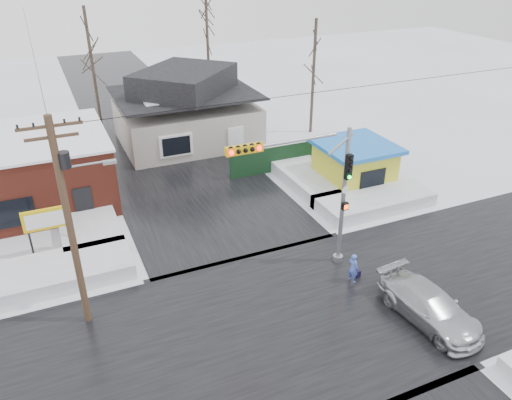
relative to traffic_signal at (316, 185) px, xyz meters
name	(u,v)px	position (x,y,z in m)	size (l,w,h in m)	color
ground	(295,319)	(-2.43, -2.97, -4.54)	(120.00, 120.00, 0.00)	white
road_ns	(295,319)	(-2.43, -2.97, -4.53)	(10.00, 120.00, 0.02)	black
road_ew	(295,319)	(-2.43, -2.97, -4.53)	(120.00, 10.00, 0.02)	black
snowbank_nw	(56,273)	(-11.43, 4.03, -4.14)	(7.00, 3.00, 0.80)	white
snowbank_ne	(374,201)	(6.57, 4.03, -4.14)	(7.00, 3.00, 0.80)	white
snowbank_nside_w	(86,216)	(-9.43, 9.03, -4.14)	(3.00, 8.00, 0.80)	white
snowbank_nside_e	(304,174)	(4.57, 9.03, -4.14)	(3.00, 8.00, 0.80)	white
traffic_signal	(316,185)	(0.00, 0.00, 0.00)	(6.05, 0.68, 7.00)	gray
utility_pole	(69,214)	(-10.36, 0.53, 0.57)	(3.15, 0.44, 9.00)	#382619
brick_building	(2,174)	(-13.43, 13.03, -2.46)	(12.20, 8.20, 4.12)	maroon
marquee_sign	(46,220)	(-11.43, 6.53, -2.62)	(2.20, 0.21, 2.55)	black
house	(186,109)	(-0.43, 19.03, -1.92)	(10.40, 8.40, 5.76)	#ACA79C
kiosk	(354,165)	(7.07, 7.03, -3.08)	(4.60, 4.60, 2.88)	gold
fence	(284,158)	(4.07, 11.03, -3.64)	(8.00, 0.12, 1.80)	black
tree_far_left	(88,35)	(-6.43, 23.03, 3.41)	(3.00, 3.00, 10.00)	#332821
tree_far_mid	(206,3)	(3.57, 25.03, 5.00)	(3.00, 3.00, 12.00)	#332821
tree_far_right	(315,43)	(9.57, 17.03, 2.62)	(3.00, 3.00, 9.00)	#332821
pedestrian	(353,268)	(1.25, -1.71, -3.79)	(0.55, 0.36, 1.50)	#465FC4
car	(429,306)	(2.68, -5.23, -3.83)	(2.00, 4.92, 1.43)	#B7B8BF
shopping_bag	(358,275)	(1.66, -1.58, -4.36)	(0.28, 0.12, 0.35)	black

